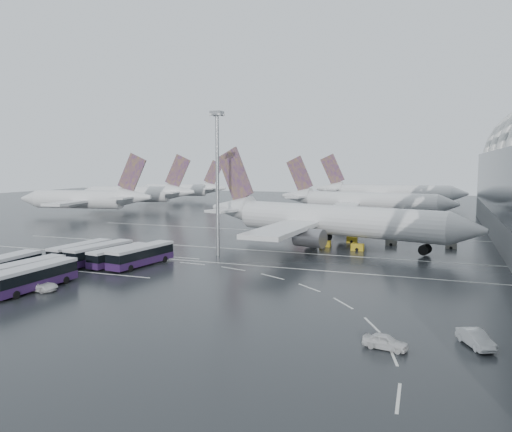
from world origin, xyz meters
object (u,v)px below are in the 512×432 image
(gse_cart_belly_b, at_px, (391,242))
(gse_cart_belly_c, at_px, (325,244))
(bus_row_near_b, at_px, (100,253))
(bus_row_near_d, at_px, (141,255))
(airliner_gate_b, at_px, (361,202))
(gse_cart_belly_d, at_px, (451,246))
(airliner_gate_c, at_px, (386,193))
(floodlight_mast, at_px, (217,166))
(bus_row_far_c, at_px, (34,277))
(van_curve_c, at_px, (476,339))
(bus_row_far_a, at_px, (0,268))
(bus_row_far_b, at_px, (25,271))
(gse_cart_belly_e, at_px, (352,240))
(gse_cart_belly_a, at_px, (357,247))
(jet_remote_west, at_px, (87,200))
(bus_row_near_c, at_px, (119,255))
(bus_row_near_a, at_px, (81,252))
(airliner_main, at_px, (324,220))
(jet_remote_far, at_px, (182,190))
(van_curve_a, at_px, (39,285))
(jet_remote_mid, at_px, (137,194))
(van_curve_b, at_px, (385,342))

(gse_cart_belly_b, xyz_separation_m, gse_cart_belly_c, (-12.62, -6.31, -0.03))
(bus_row_near_b, relative_size, bus_row_near_d, 0.97)
(airliner_gate_b, relative_size, gse_cart_belly_d, 25.83)
(airliner_gate_b, xyz_separation_m, airliner_gate_c, (2.82, 46.62, 0.36))
(bus_row_near_b, distance_m, bus_row_near_d, 7.98)
(bus_row_near_d, relative_size, floodlight_mast, 0.53)
(bus_row_far_c, relative_size, van_curve_c, 2.90)
(van_curve_c, bearing_deg, gse_cart_belly_b, 77.02)
(bus_row_near_d, bearing_deg, floodlight_mast, -23.64)
(bus_row_far_c, bearing_deg, bus_row_far_a, 75.41)
(bus_row_far_b, height_order, gse_cart_belly_e, bus_row_far_b)
(gse_cart_belly_a, bearing_deg, airliner_gate_b, 98.11)
(jet_remote_west, relative_size, gse_cart_belly_a, 19.13)
(gse_cart_belly_b, bearing_deg, airliner_gate_c, 96.63)
(gse_cart_belly_b, bearing_deg, bus_row_near_c, -138.00)
(bus_row_near_a, bearing_deg, gse_cart_belly_a, -53.11)
(bus_row_far_b, bearing_deg, bus_row_near_a, 15.77)
(gse_cart_belly_d, bearing_deg, airliner_main, -169.72)
(jet_remote_far, height_order, bus_row_near_a, jet_remote_far)
(bus_row_near_c, distance_m, bus_row_near_d, 3.96)
(gse_cart_belly_d, bearing_deg, gse_cart_belly_b, -179.74)
(bus_row_near_b, distance_m, bus_row_far_b, 15.80)
(bus_row_far_a, xyz_separation_m, gse_cart_belly_e, (42.00, 53.58, -1.28))
(jet_remote_west, bearing_deg, gse_cart_belly_b, 155.97)
(gse_cart_belly_a, bearing_deg, van_curve_a, -126.92)
(van_curve_a, bearing_deg, bus_row_far_a, 76.49)
(van_curve_a, relative_size, gse_cart_belly_b, 2.25)
(airliner_main, relative_size, van_curve_a, 11.61)
(jet_remote_mid, bearing_deg, airliner_gate_c, -164.68)
(bus_row_near_a, bearing_deg, gse_cart_belly_c, -46.15)
(van_curve_c, xyz_separation_m, gse_cart_belly_e, (-21.42, 57.96, -0.17))
(airliner_gate_b, relative_size, jet_remote_mid, 1.20)
(van_curve_a, relative_size, gse_cart_belly_a, 2.14)
(jet_remote_west, height_order, gse_cart_belly_b, jet_remote_west)
(jet_remote_mid, relative_size, bus_row_near_d, 3.41)
(jet_remote_mid, bearing_deg, van_curve_b, 121.48)
(bus_row_near_d, xyz_separation_m, bus_row_far_b, (-8.62, -16.35, -0.11))
(van_curve_b, bearing_deg, bus_row_near_b, 76.13)
(airliner_gate_c, xyz_separation_m, bus_row_far_c, (-29.93, -154.95, -3.45))
(van_curve_b, relative_size, gse_cart_belly_d, 1.87)
(bus_row_near_c, xyz_separation_m, bus_row_far_b, (-4.72, -15.70, 0.09))
(airliner_gate_c, xyz_separation_m, gse_cart_belly_b, (11.62, -99.94, -4.66))
(bus_row_near_b, height_order, bus_row_near_d, bus_row_near_d)
(jet_remote_far, relative_size, van_curve_c, 9.07)
(jet_remote_west, xyz_separation_m, jet_remote_far, (-4.28, 71.74, -0.45))
(airliner_gate_c, distance_m, jet_remote_west, 114.30)
(gse_cart_belly_b, xyz_separation_m, gse_cart_belly_d, (11.64, 0.05, -0.04))
(airliner_main, height_order, van_curve_b, airliner_main)
(bus_row_near_a, bearing_deg, airliner_main, -43.91)
(gse_cart_belly_c, bearing_deg, floodlight_mast, -134.91)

